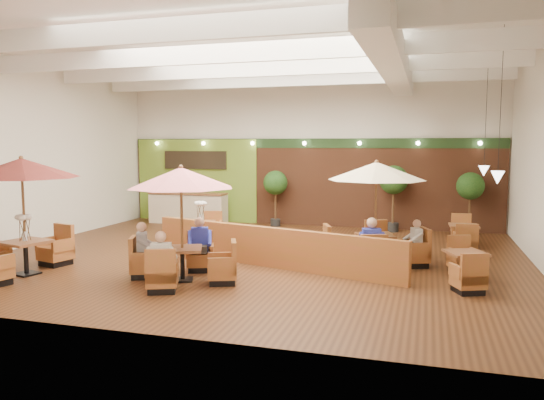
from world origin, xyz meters
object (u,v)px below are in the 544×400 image
at_px(diner_3, 371,240).
at_px(table_4, 465,268).
at_px(table_1, 181,202).
at_px(diner_2, 144,244).
at_px(diner_4, 415,238).
at_px(topiary_2, 470,188).
at_px(topiary_0, 275,185).
at_px(table_3, 201,228).
at_px(diner_0, 162,255).
at_px(table_5, 463,237).
at_px(booth_divider, 269,247).
at_px(table_2, 376,193).
at_px(service_counter, 188,208).
at_px(topiary_1, 394,182).
at_px(table_0, 20,190).
at_px(diner_1, 200,239).

bearing_deg(diner_3, table_4, -21.35).
height_order(table_1, diner_2, table_1).
relative_size(table_1, diner_4, 3.74).
bearing_deg(topiary_2, topiary_0, 180.00).
xyz_separation_m(table_3, diner_0, (1.37, -5.00, 0.27)).
relative_size(table_3, topiary_0, 1.20).
relative_size(table_4, table_5, 1.03).
xyz_separation_m(booth_divider, diner_0, (-1.46, -2.79, 0.27)).
bearing_deg(table_5, diner_2, -144.73).
bearing_deg(table_5, table_2, -132.54).
height_order(service_counter, topiary_2, topiary_2).
height_order(table_5, diner_2, diner_2).
height_order(table_1, table_4, table_1).
distance_m(topiary_1, topiary_2, 2.49).
bearing_deg(diner_2, table_4, 74.96).
bearing_deg(diner_2, booth_divider, 99.57).
xyz_separation_m(table_0, table_3, (2.42, 4.60, -1.47)).
distance_m(table_1, topiary_1, 9.04).
relative_size(diner_1, diner_2, 1.02).
bearing_deg(diner_4, table_0, 90.77).
bearing_deg(service_counter, diner_1, -62.61).
distance_m(booth_divider, topiary_1, 6.86).
bearing_deg(topiary_0, topiary_1, -0.00).
bearing_deg(service_counter, topiary_2, 1.13).
height_order(table_5, diner_4, diner_4).
height_order(table_1, table_3, table_1).
height_order(topiary_0, topiary_2, topiary_2).
xyz_separation_m(table_5, diner_0, (-6.20, -6.50, 0.42)).
bearing_deg(diner_1, table_2, -176.95).
xyz_separation_m(booth_divider, diner_2, (-2.40, -1.85, 0.27)).
relative_size(topiary_0, diner_1, 2.49).
bearing_deg(table_2, booth_divider, -179.29).
bearing_deg(booth_divider, service_counter, 146.27).
bearing_deg(diner_1, table_1, 67.11).
bearing_deg(table_4, diner_0, 179.73).
height_order(booth_divider, table_0, table_0).
relative_size(table_5, diner_3, 2.77).
xyz_separation_m(table_1, table_5, (6.20, 5.57, -1.41)).
bearing_deg(table_5, booth_divider, -144.57).
bearing_deg(table_1, diner_1, 67.60).
height_order(diner_1, diner_3, diner_3).
distance_m(booth_divider, table_4, 4.56).
relative_size(booth_divider, table_2, 2.59).
bearing_deg(diner_1, table_5, -166.14).
relative_size(topiary_1, topiary_2, 1.10).
height_order(table_2, topiary_1, table_2).
height_order(table_5, diner_0, diner_0).
distance_m(table_0, topiary_1, 11.64).
xyz_separation_m(service_counter, table_1, (3.60, -7.89, 1.17)).
height_order(table_1, diner_1, table_1).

